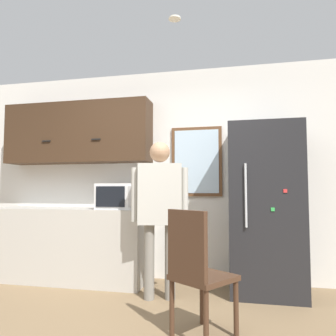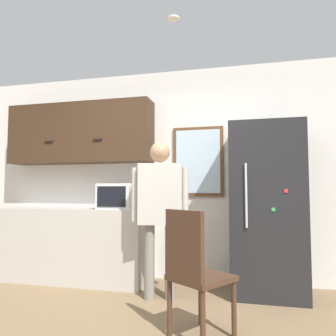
# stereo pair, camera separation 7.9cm
# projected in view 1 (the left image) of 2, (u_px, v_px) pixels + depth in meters

# --- Properties ---
(back_wall) EXTENTS (6.00, 0.06, 2.70)m
(back_wall) POSITION_uv_depth(u_px,v_px,m) (169.00, 173.00, 4.28)
(back_wall) COLOR white
(back_wall) RESTS_ON ground_plane
(counter) EXTENTS (1.99, 0.65, 0.90)m
(counter) POSITION_uv_depth(u_px,v_px,m) (70.00, 244.00, 4.13)
(counter) COLOR #BCB7AD
(counter) RESTS_ON ground_plane
(upper_cabinets) EXTENTS (1.99, 0.37, 0.80)m
(upper_cabinets) POSITION_uv_depth(u_px,v_px,m) (78.00, 133.00, 4.37)
(upper_cabinets) COLOR #3D2819
(microwave) EXTENTS (0.50, 0.42, 0.31)m
(microwave) POSITION_uv_depth(u_px,v_px,m) (120.00, 196.00, 3.97)
(microwave) COLOR white
(microwave) RESTS_ON counter
(person) EXTENTS (0.59, 0.32, 1.64)m
(person) POSITION_uv_depth(u_px,v_px,m) (160.00, 202.00, 3.45)
(person) COLOR gray
(person) RESTS_ON ground_plane
(refrigerator) EXTENTS (0.78, 0.72, 1.86)m
(refrigerator) POSITION_uv_depth(u_px,v_px,m) (265.00, 208.00, 3.62)
(refrigerator) COLOR #232326
(refrigerator) RESTS_ON ground_plane
(chair) EXTENTS (0.57, 0.57, 0.98)m
(chair) POSITION_uv_depth(u_px,v_px,m) (196.00, 268.00, 2.50)
(chair) COLOR #472D1E
(chair) RESTS_ON ground_plane
(window) EXTENTS (0.64, 0.05, 0.88)m
(window) POSITION_uv_depth(u_px,v_px,m) (197.00, 162.00, 4.17)
(window) COLOR brown
(ceiling_light) EXTENTS (0.11, 0.11, 0.01)m
(ceiling_light) POSITION_uv_depth(u_px,v_px,m) (175.00, 19.00, 2.96)
(ceiling_light) COLOR white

